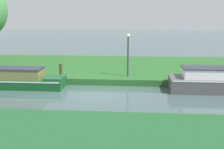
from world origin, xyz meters
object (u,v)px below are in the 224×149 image
at_px(lamp_post, 128,50).
at_px(mooring_post_near, 61,70).
at_px(slate_narrowboat, 209,81).
at_px(forest_barge, 19,79).

bearing_deg(lamp_post, mooring_post_near, -172.09).
xyz_separation_m(slate_narrowboat, mooring_post_near, (-9.13, 1.31, 0.22)).
distance_m(slate_narrowboat, lamp_post, 5.38).
distance_m(forest_barge, slate_narrowboat, 11.41).
height_order(forest_barge, slate_narrowboat, slate_narrowboat).
xyz_separation_m(forest_barge, slate_narrowboat, (11.40, -0.00, 0.10)).
height_order(forest_barge, mooring_post_near, mooring_post_near).
distance_m(slate_narrowboat, mooring_post_near, 9.22).
xyz_separation_m(forest_barge, mooring_post_near, (2.28, 1.31, 0.32)).
relative_size(slate_narrowboat, mooring_post_near, 5.17).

